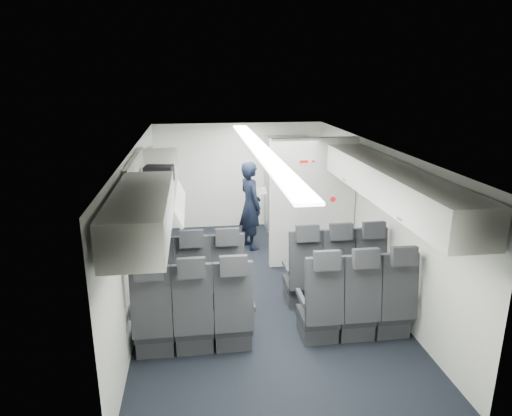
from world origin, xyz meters
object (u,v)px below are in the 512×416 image
object	(u,v)px
boarding_door	(152,204)
flight_attendant	(250,205)
galley_unit	(287,183)
carry_on_bag	(159,174)
seat_row_front	(265,280)
seat_row_mid	(277,313)

from	to	relation	value
boarding_door	flight_attendant	world-z (taller)	boarding_door
galley_unit	carry_on_bag	bearing A→B (deg)	-131.35
boarding_door	flight_attendant	size ratio (longest dim) A/B	1.16
seat_row_front	flight_attendant	world-z (taller)	flight_attendant
boarding_door	seat_row_front	bearing A→B (deg)	-51.84
galley_unit	boarding_door	distance (m)	2.84
boarding_door	carry_on_bag	xyz separation A→B (m)	(0.26, -1.48, 0.83)
seat_row_mid	flight_attendant	xyz separation A→B (m)	(0.08, 3.15, 0.40)
galley_unit	seat_row_mid	bearing A→B (deg)	-102.88
seat_row_front	carry_on_bag	size ratio (longest dim) A/B	8.81
seat_row_mid	flight_attendant	bearing A→B (deg)	88.58
seat_row_mid	flight_attendant	world-z (taller)	flight_attendant
seat_row_front	boarding_door	distance (m)	2.71
seat_row_front	galley_unit	world-z (taller)	galley_unit
seat_row_front	galley_unit	xyz separation A→B (m)	(0.95, 3.25, 0.55)
seat_row_mid	seat_row_front	bearing A→B (deg)	90.00
seat_row_mid	galley_unit	distance (m)	4.30
seat_row_mid	boarding_door	distance (m)	3.45
seat_row_front	seat_row_mid	world-z (taller)	same
seat_row_front	galley_unit	distance (m)	3.43
seat_row_front	carry_on_bag	distance (m)	2.04
galley_unit	boarding_door	size ratio (longest dim) A/B	1.02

